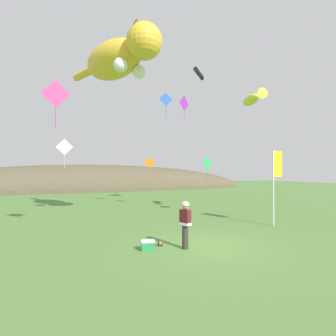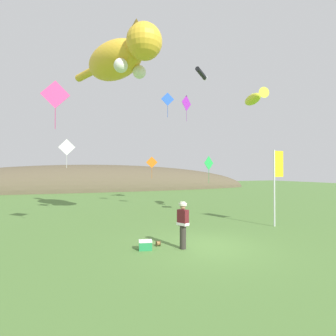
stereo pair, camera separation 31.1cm
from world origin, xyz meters
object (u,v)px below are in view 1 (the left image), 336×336
at_px(kite_diamond_violet, 184,103).
at_px(festival_attendant, 185,223).
at_px(kite_giant_cat, 120,58).
at_px(kite_tube_streamer, 199,74).
at_px(kite_diamond_green, 207,163).
at_px(festival_banner_pole, 275,176).
at_px(kite_diamond_pink, 56,94).
at_px(kite_diamond_orange, 150,163).
at_px(kite_fish_windsock, 253,99).
at_px(kite_diamond_white, 65,147).
at_px(kite_spool, 160,243).
at_px(kite_diamond_blue, 166,99).
at_px(picnic_cooler, 148,245).

bearing_deg(kite_diamond_violet, festival_attendant, -116.37).
xyz_separation_m(kite_giant_cat, kite_tube_streamer, (7.60, 3.92, 1.52)).
bearing_deg(kite_diamond_green, festival_banner_pole, -75.32).
height_order(festival_banner_pole, kite_diamond_pink, kite_diamond_pink).
relative_size(festival_banner_pole, kite_diamond_pink, 1.92).
relative_size(kite_diamond_pink, kite_diamond_orange, 1.12).
bearing_deg(festival_banner_pole, kite_fish_windsock, 71.95).
bearing_deg(kite_diamond_white, kite_spool, -71.57).
bearing_deg(kite_diamond_blue, kite_diamond_white, 172.89).
bearing_deg(kite_diamond_orange, picnic_cooler, -109.23).
distance_m(kite_diamond_violet, kite_diamond_green, 7.45).
xyz_separation_m(festival_banner_pole, kite_diamond_blue, (-3.22, 7.78, 5.82)).
distance_m(festival_attendant, kite_spool, 1.33).
bearing_deg(kite_tube_streamer, kite_diamond_green, -111.17).
bearing_deg(kite_diamond_green, kite_fish_windsock, -43.77).
relative_size(kite_spool, kite_diamond_blue, 0.11).
xyz_separation_m(kite_giant_cat, kite_diamond_pink, (-3.42, -2.87, -3.33)).
distance_m(kite_giant_cat, kite_tube_streamer, 8.69).
relative_size(festival_banner_pole, kite_giant_cat, 0.52).
bearing_deg(kite_diamond_blue, kite_spool, -113.80).
bearing_deg(kite_giant_cat, kite_spool, -85.79).
relative_size(festival_banner_pole, kite_diamond_green, 2.16).
height_order(kite_giant_cat, kite_diamond_white, kite_giant_cat).
bearing_deg(kite_diamond_violet, picnic_cooler, -122.29).
distance_m(kite_giant_cat, kite_diamond_blue, 5.64).
bearing_deg(kite_fish_windsock, kite_diamond_violet, 101.88).
distance_m(kite_fish_windsock, kite_diamond_white, 13.17).
height_order(kite_spool, kite_diamond_white, kite_diamond_white).
bearing_deg(kite_diamond_white, festival_banner_pole, -39.73).
bearing_deg(kite_diamond_orange, kite_diamond_green, -66.99).
height_order(kite_diamond_white, kite_diamond_green, kite_diamond_white).
distance_m(kite_spool, kite_diamond_violet, 15.64).
relative_size(kite_spool, kite_diamond_violet, 0.09).
distance_m(picnic_cooler, festival_banner_pole, 8.31).
bearing_deg(picnic_cooler, kite_diamond_violet, 57.71).
bearing_deg(kite_fish_windsock, kite_diamond_white, 152.62).
relative_size(picnic_cooler, kite_diamond_green, 0.29).
xyz_separation_m(kite_diamond_pink, kite_diamond_blue, (7.78, 6.27, 2.21)).
relative_size(kite_fish_windsock, kite_diamond_pink, 1.22).
height_order(kite_diamond_pink, kite_diamond_green, kite_diamond_pink).
xyz_separation_m(kite_diamond_orange, kite_diamond_blue, (0.41, -2.64, 4.80)).
bearing_deg(kite_fish_windsock, kite_diamond_green, 136.23).
height_order(festival_banner_pole, kite_diamond_violet, kite_diamond_violet).
bearing_deg(kite_spool, kite_giant_cat, 94.21).
relative_size(kite_diamond_pink, kite_diamond_white, 1.05).
bearing_deg(kite_diamond_violet, festival_banner_pole, -86.63).
bearing_deg(kite_diamond_pink, kite_diamond_orange, 50.43).
bearing_deg(kite_fish_windsock, kite_diamond_blue, 129.65).
bearing_deg(festival_attendant, kite_diamond_green, 52.84).
xyz_separation_m(kite_spool, festival_banner_pole, (7.17, 1.17, 2.58)).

